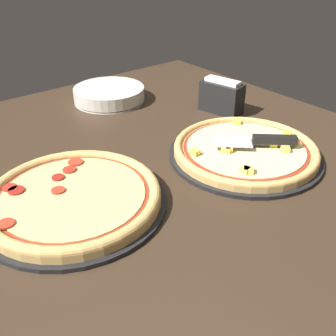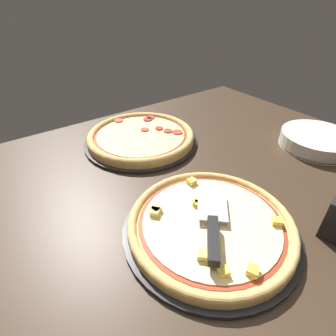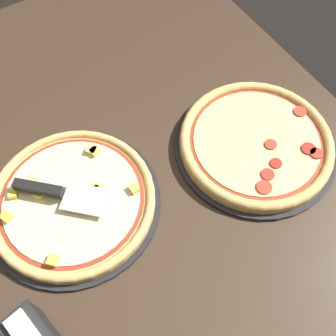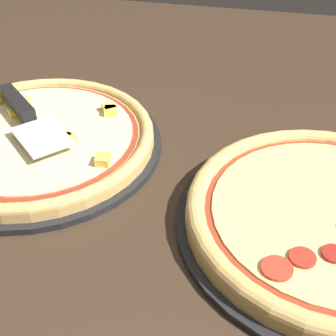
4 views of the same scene
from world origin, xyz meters
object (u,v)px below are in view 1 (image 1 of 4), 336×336
napkin_holder (222,97)px  pizza_back (73,196)px  pizza_front (246,149)px  serving_spatula (264,140)px  plate_stack (109,94)px

napkin_holder → pizza_back: bearing=104.9°
napkin_holder → pizza_front: bearing=146.3°
pizza_back → serving_spatula: size_ratio=2.03×
napkin_holder → plate_stack: bearing=36.9°
pizza_back → serving_spatula: (-11.97, -48.53, 2.57)cm
plate_stack → pizza_back: bearing=140.9°
serving_spatula → napkin_holder: bearing=-25.5°
serving_spatula → plate_stack: 60.48cm
pizza_back → pizza_front: bearing=-101.2°
pizza_back → napkin_holder: 64.27cm
pizza_back → napkin_holder: napkin_holder is taller
pizza_front → pizza_back: size_ratio=1.00×
pizza_front → napkin_holder: napkin_holder is taller
napkin_holder → serving_spatula: bearing=154.5°
serving_spatula → napkin_holder: napkin_holder is taller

